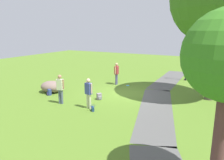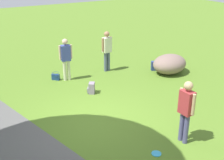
# 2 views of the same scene
# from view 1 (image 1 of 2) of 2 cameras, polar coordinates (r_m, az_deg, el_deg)

# --- Properties ---
(ground_plane) EXTENTS (48.00, 48.00, 0.00)m
(ground_plane) POSITION_cam_1_polar(r_m,az_deg,el_deg) (14.90, 3.17, -3.60)
(ground_plane) COLOR #527625
(footpath_segment_near) EXTENTS (8.03, 1.93, 0.01)m
(footpath_segment_near) POSITION_cam_1_polar(r_m,az_deg,el_deg) (19.91, 14.89, 0.26)
(footpath_segment_near) COLOR #535250
(footpath_segment_near) RESTS_ON ground
(footpath_segment_mid) EXTENTS (8.19, 3.81, 0.01)m
(footpath_segment_mid) POSITION_cam_1_polar(r_m,az_deg,el_deg) (12.31, 11.45, -7.47)
(footpath_segment_mid) COLOR #535250
(footpath_segment_mid) RESTS_ON ground
(lamp_post) EXTENTS (0.28, 0.28, 3.09)m
(lamp_post) POSITION_cam_1_polar(r_m,az_deg,el_deg) (19.49, 19.09, 5.48)
(lamp_post) COLOR black
(lamp_post) RESTS_ON ground
(lawn_boulder) EXTENTS (1.46, 1.71, 0.80)m
(lawn_boulder) POSITION_cam_1_polar(r_m,az_deg,el_deg) (15.68, -15.62, -1.70)
(lawn_boulder) COLOR #7F675E
(lawn_boulder) RESTS_ON ground
(woman_with_handbag) EXTENTS (0.30, 0.51, 1.70)m
(woman_with_handbag) POSITION_cam_1_polar(r_m,az_deg,el_deg) (11.95, -6.19, -2.94)
(woman_with_handbag) COLOR beige
(woman_with_handbag) RESTS_ON ground
(man_near_boulder) EXTENTS (0.52, 0.26, 1.74)m
(man_near_boulder) POSITION_cam_1_polar(r_m,az_deg,el_deg) (17.14, 1.18, 2.12)
(man_near_boulder) COLOR #4C4976
(man_near_boulder) RESTS_ON ground
(passerby_on_path) EXTENTS (0.29, 0.52, 1.74)m
(passerby_on_path) POSITION_cam_1_polar(r_m,az_deg,el_deg) (12.99, -13.46, -1.79)
(passerby_on_path) COLOR #4C576F
(passerby_on_path) RESTS_ON ground
(handbag_on_grass) EXTENTS (0.38, 0.38, 0.31)m
(handbag_on_grass) POSITION_cam_1_polar(r_m,az_deg,el_deg) (11.82, -5.11, -7.43)
(handbag_on_grass) COLOR navy
(handbag_on_grass) RESTS_ON ground
(backpack_by_boulder) EXTENTS (0.34, 0.34, 0.40)m
(backpack_by_boulder) POSITION_cam_1_polar(r_m,az_deg,el_deg) (15.10, -16.16, -3.12)
(backpack_by_boulder) COLOR navy
(backpack_by_boulder) RESTS_ON ground
(spare_backpack_on_lawn) EXTENTS (0.34, 0.35, 0.40)m
(spare_backpack_on_lawn) POSITION_cam_1_polar(r_m,az_deg,el_deg) (13.63, -3.38, -4.35)
(spare_backpack_on_lawn) COLOR gray
(spare_backpack_on_lawn) RESTS_ON ground
(frisbee_on_grass) EXTENTS (0.25, 0.25, 0.02)m
(frisbee_on_grass) POSITION_cam_1_polar(r_m,az_deg,el_deg) (17.05, 4.16, -1.43)
(frisbee_on_grass) COLOR #34A1D4
(frisbee_on_grass) RESTS_ON ground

